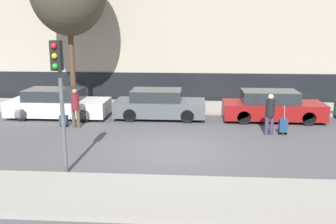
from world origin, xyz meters
name	(u,v)px	position (x,y,z in m)	size (l,w,h in m)	color
ground_plane	(172,150)	(0.00, 0.00, 0.00)	(80.00, 80.00, 0.00)	#4C4C4F
sidewalk_near	(163,197)	(0.00, -3.75, 0.06)	(28.00, 2.50, 0.12)	gray
sidewalk_far	(180,107)	(0.00, 7.00, 0.06)	(28.00, 3.00, 0.12)	gray
parked_car_0	(58,104)	(-5.66, 4.53, 0.64)	(4.63, 1.88, 1.35)	silver
parked_car_1	(159,105)	(-0.90, 4.72, 0.64)	(4.15, 1.84, 1.34)	#4C5156
parked_car_2	(272,107)	(4.24, 4.60, 0.65)	(4.46, 1.76, 1.37)	maroon
pedestrian_left	(75,106)	(-4.24, 2.75, 0.93)	(0.35, 0.34, 1.65)	#4C4233
trolley_left	(64,120)	(-4.79, 2.79, 0.31)	(0.34, 0.29, 1.05)	navy
pedestrian_right	(270,112)	(3.69, 2.23, 0.92)	(0.35, 0.34, 1.63)	#383347
trolley_right	(283,125)	(4.23, 2.27, 0.38)	(0.34, 0.29, 1.18)	navy
traffic_light	(59,81)	(-2.96, -2.36, 2.71)	(0.28, 0.47, 3.80)	#515154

